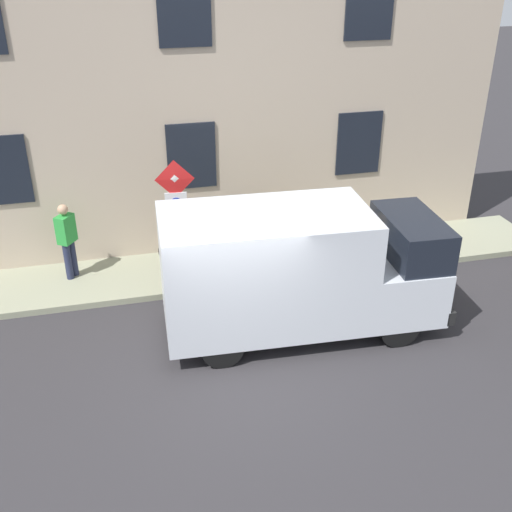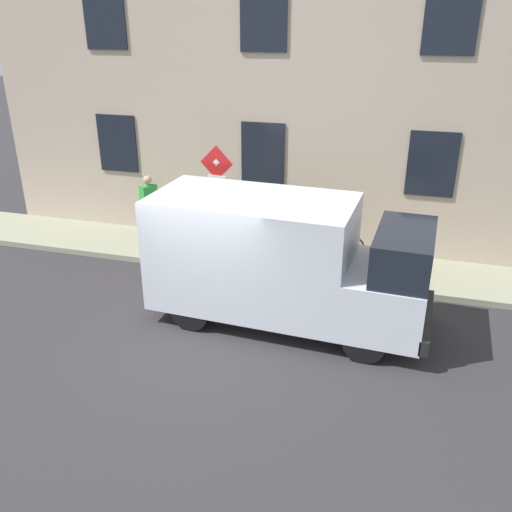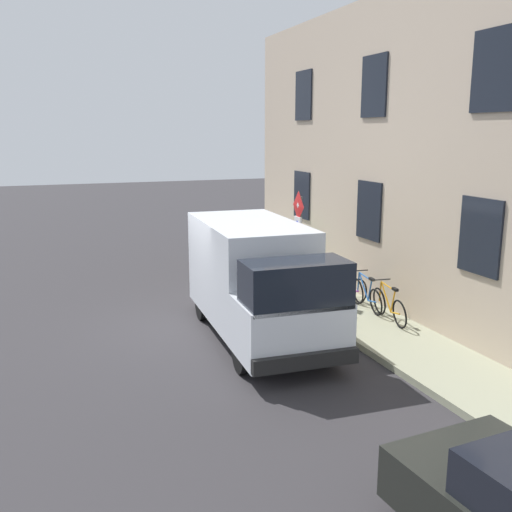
# 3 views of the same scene
# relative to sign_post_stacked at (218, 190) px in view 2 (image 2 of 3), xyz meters

# --- Properties ---
(ground_plane) EXTENTS (80.00, 80.00, 0.00)m
(ground_plane) POSITION_rel_sign_post_stacked_xyz_m (-2.90, -0.59, -1.98)
(ground_plane) COLOR #302D30
(sidewalk_slab) EXTENTS (1.95, 16.59, 0.14)m
(sidewalk_slab) POSITION_rel_sign_post_stacked_xyz_m (0.76, -0.59, -1.91)
(sidewalk_slab) COLOR gray
(sidewalk_slab) RESTS_ON ground_plane
(building_facade) EXTENTS (0.75, 14.59, 7.72)m
(building_facade) POSITION_rel_sign_post_stacked_xyz_m (2.09, -0.59, 1.88)
(building_facade) COLOR #C3AE96
(building_facade) RESTS_ON ground_plane
(sign_post_stacked) EXTENTS (0.16, 0.56, 2.73)m
(sign_post_stacked) POSITION_rel_sign_post_stacked_xyz_m (0.00, 0.00, 0.00)
(sign_post_stacked) COLOR #474C47
(sign_post_stacked) RESTS_ON sidewalk_slab
(delivery_van) EXTENTS (2.26, 5.42, 2.50)m
(delivery_van) POSITION_rel_sign_post_stacked_xyz_m (-1.91, -1.98, -0.64)
(delivery_van) COLOR silver
(delivery_van) RESTS_ON ground_plane
(bicycle_orange) EXTENTS (0.47, 1.71, 0.89)m
(bicycle_orange) POSITION_rel_sign_post_stacked_xyz_m (1.19, -2.45, -1.47)
(bicycle_orange) COLOR black
(bicycle_orange) RESTS_ON sidewalk_slab
(bicycle_blue) EXTENTS (0.46, 1.71, 0.89)m
(bicycle_blue) POSITION_rel_sign_post_stacked_xyz_m (1.19, -1.47, -1.47)
(bicycle_blue) COLOR black
(bicycle_blue) RESTS_ON sidewalk_slab
(bicycle_purple) EXTENTS (0.46, 1.72, 0.89)m
(bicycle_purple) POSITION_rel_sign_post_stacked_xyz_m (1.19, -0.48, -1.47)
(bicycle_purple) COLOR black
(bicycle_purple) RESTS_ON sidewalk_slab
(pedestrian) EXTENTS (0.48, 0.44, 1.72)m
(pedestrian) POSITION_rel_sign_post_stacked_xyz_m (1.03, 2.28, -0.91)
(pedestrian) COLOR #262B47
(pedestrian) RESTS_ON sidewalk_slab
(litter_bin) EXTENTS (0.44, 0.44, 0.90)m
(litter_bin) POSITION_rel_sign_post_stacked_xyz_m (0.14, -1.33, -1.39)
(litter_bin) COLOR #2D5133
(litter_bin) RESTS_ON sidewalk_slab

